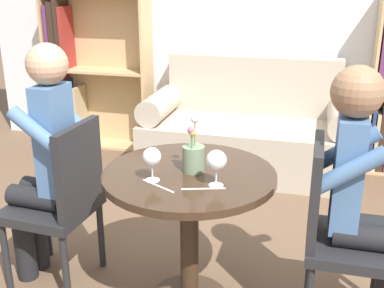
{
  "coord_description": "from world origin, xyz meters",
  "views": [
    {
      "loc": [
        0.53,
        -1.97,
        1.59
      ],
      "look_at": [
        0.0,
        0.05,
        0.84
      ],
      "focal_mm": 45.0,
      "sensor_mm": 36.0,
      "label": 1
    }
  ],
  "objects_px": {
    "wine_glass_right": "(216,161)",
    "flower_vase": "(193,156)",
    "person_right": "(363,194)",
    "bookshelf_left": "(85,74)",
    "wine_glass_left": "(152,158)",
    "chair_left": "(62,198)",
    "person_left": "(45,163)",
    "couch": "(247,133)",
    "chair_right": "(338,229)"
  },
  "relations": [
    {
      "from": "chair_left",
      "to": "chair_right",
      "type": "relative_size",
      "value": 1.0
    },
    {
      "from": "person_right",
      "to": "bookshelf_left",
      "type": "bearing_deg",
      "value": 48.43
    },
    {
      "from": "chair_left",
      "to": "wine_glass_left",
      "type": "distance_m",
      "value": 0.67
    },
    {
      "from": "chair_left",
      "to": "person_right",
      "type": "xyz_separation_m",
      "value": [
        1.46,
        0.03,
        0.19
      ]
    },
    {
      "from": "chair_left",
      "to": "wine_glass_left",
      "type": "relative_size",
      "value": 5.82
    },
    {
      "from": "wine_glass_right",
      "to": "person_left",
      "type": "bearing_deg",
      "value": 170.81
    },
    {
      "from": "couch",
      "to": "flower_vase",
      "type": "relative_size",
      "value": 6.42
    },
    {
      "from": "person_left",
      "to": "wine_glass_left",
      "type": "relative_size",
      "value": 8.32
    },
    {
      "from": "chair_right",
      "to": "person_right",
      "type": "relative_size",
      "value": 0.72
    },
    {
      "from": "couch",
      "to": "wine_glass_left",
      "type": "relative_size",
      "value": 11.07
    },
    {
      "from": "chair_left",
      "to": "person_left",
      "type": "height_order",
      "value": "person_left"
    },
    {
      "from": "couch",
      "to": "person_right",
      "type": "xyz_separation_m",
      "value": [
        0.77,
        -1.83,
        0.37
      ]
    },
    {
      "from": "wine_glass_right",
      "to": "flower_vase",
      "type": "relative_size",
      "value": 0.61
    },
    {
      "from": "chair_right",
      "to": "person_right",
      "type": "bearing_deg",
      "value": -89.92
    },
    {
      "from": "person_right",
      "to": "flower_vase",
      "type": "distance_m",
      "value": 0.77
    },
    {
      "from": "wine_glass_right",
      "to": "chair_right",
      "type": "bearing_deg",
      "value": 17.8
    },
    {
      "from": "chair_left",
      "to": "person_left",
      "type": "relative_size",
      "value": 0.7
    },
    {
      "from": "chair_right",
      "to": "person_right",
      "type": "distance_m",
      "value": 0.2
    },
    {
      "from": "wine_glass_left",
      "to": "wine_glass_right",
      "type": "height_order",
      "value": "wine_glass_right"
    },
    {
      "from": "wine_glass_right",
      "to": "flower_vase",
      "type": "height_order",
      "value": "flower_vase"
    },
    {
      "from": "person_left",
      "to": "wine_glass_right",
      "type": "xyz_separation_m",
      "value": [
        0.92,
        -0.15,
        0.16
      ]
    },
    {
      "from": "person_left",
      "to": "chair_left",
      "type": "bearing_deg",
      "value": 87.25
    },
    {
      "from": "chair_left",
      "to": "person_right",
      "type": "bearing_deg",
      "value": 95.31
    },
    {
      "from": "bookshelf_left",
      "to": "chair_left",
      "type": "height_order",
      "value": "bookshelf_left"
    },
    {
      "from": "bookshelf_left",
      "to": "wine_glass_left",
      "type": "bearing_deg",
      "value": -57.19
    },
    {
      "from": "wine_glass_right",
      "to": "bookshelf_left",
      "type": "bearing_deg",
      "value": 127.75
    },
    {
      "from": "wine_glass_left",
      "to": "couch",
      "type": "bearing_deg",
      "value": 86.27
    },
    {
      "from": "person_right",
      "to": "wine_glass_left",
      "type": "xyz_separation_m",
      "value": [
        -0.9,
        -0.19,
        0.15
      ]
    },
    {
      "from": "couch",
      "to": "bookshelf_left",
      "type": "xyz_separation_m",
      "value": [
        -1.61,
        0.27,
        0.37
      ]
    },
    {
      "from": "person_left",
      "to": "wine_glass_left",
      "type": "distance_m",
      "value": 0.68
    },
    {
      "from": "wine_glass_right",
      "to": "flower_vase",
      "type": "bearing_deg",
      "value": 135.38
    },
    {
      "from": "person_left",
      "to": "flower_vase",
      "type": "bearing_deg",
      "value": 92.89
    },
    {
      "from": "couch",
      "to": "bookshelf_left",
      "type": "height_order",
      "value": "bookshelf_left"
    },
    {
      "from": "bookshelf_left",
      "to": "flower_vase",
      "type": "distance_m",
      "value": 2.69
    },
    {
      "from": "bookshelf_left",
      "to": "wine_glass_left",
      "type": "distance_m",
      "value": 2.73
    },
    {
      "from": "person_right",
      "to": "wine_glass_right",
      "type": "relative_size",
      "value": 7.61
    },
    {
      "from": "couch",
      "to": "person_left",
      "type": "distance_m",
      "value": 2.04
    },
    {
      "from": "bookshelf_left",
      "to": "wine_glass_right",
      "type": "bearing_deg",
      "value": -52.25
    },
    {
      "from": "bookshelf_left",
      "to": "person_left",
      "type": "distance_m",
      "value": 2.28
    },
    {
      "from": "bookshelf_left",
      "to": "chair_left",
      "type": "bearing_deg",
      "value": -66.61
    },
    {
      "from": "person_right",
      "to": "couch",
      "type": "bearing_deg",
      "value": 22.73
    },
    {
      "from": "flower_vase",
      "to": "person_right",
      "type": "bearing_deg",
      "value": 2.87
    },
    {
      "from": "chair_left",
      "to": "chair_right",
      "type": "height_order",
      "value": "same"
    },
    {
      "from": "chair_left",
      "to": "wine_glass_right",
      "type": "distance_m",
      "value": 0.91
    },
    {
      "from": "chair_left",
      "to": "person_right",
      "type": "distance_m",
      "value": 1.47
    },
    {
      "from": "flower_vase",
      "to": "wine_glass_left",
      "type": "bearing_deg",
      "value": -134.29
    },
    {
      "from": "person_left",
      "to": "chair_right",
      "type": "bearing_deg",
      "value": 94.89
    },
    {
      "from": "chair_left",
      "to": "person_right",
      "type": "height_order",
      "value": "person_right"
    },
    {
      "from": "person_right",
      "to": "wine_glass_right",
      "type": "height_order",
      "value": "person_right"
    },
    {
      "from": "bookshelf_left",
      "to": "wine_glass_right",
      "type": "height_order",
      "value": "bookshelf_left"
    }
  ]
}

